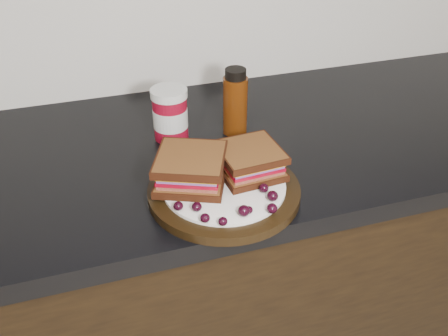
# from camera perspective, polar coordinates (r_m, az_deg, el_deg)

# --- Properties ---
(base_cabinets) EXTENTS (3.96, 0.58, 0.86)m
(base_cabinets) POSITION_cam_1_polar(r_m,az_deg,el_deg) (1.38, -1.55, -14.19)
(base_cabinets) COLOR black
(base_cabinets) RESTS_ON ground_plane
(countertop) EXTENTS (3.98, 0.60, 0.04)m
(countertop) POSITION_cam_1_polar(r_m,az_deg,el_deg) (1.09, -1.91, 1.85)
(countertop) COLOR black
(countertop) RESTS_ON base_cabinets
(plate) EXTENTS (0.28, 0.28, 0.02)m
(plate) POSITION_cam_1_polar(r_m,az_deg,el_deg) (0.92, 0.00, -2.64)
(plate) COLOR black
(plate) RESTS_ON countertop
(sandwich_left) EXTENTS (0.16, 0.16, 0.06)m
(sandwich_left) POSITION_cam_1_polar(r_m,az_deg,el_deg) (0.90, -3.81, -0.09)
(sandwich_left) COLOR brown
(sandwich_left) RESTS_ON plate
(sandwich_right) EXTENTS (0.12, 0.12, 0.05)m
(sandwich_right) POSITION_cam_1_polar(r_m,az_deg,el_deg) (0.93, 2.94, 0.83)
(sandwich_right) COLOR brown
(sandwich_right) RESTS_ON plate
(grape_0) EXTENTS (0.02, 0.02, 0.02)m
(grape_0) POSITION_cam_1_polar(r_m,az_deg,el_deg) (0.85, -5.25, -4.34)
(grape_0) COLOR black
(grape_0) RESTS_ON plate
(grape_1) EXTENTS (0.02, 0.02, 0.02)m
(grape_1) POSITION_cam_1_polar(r_m,az_deg,el_deg) (0.85, -3.13, -4.44)
(grape_1) COLOR black
(grape_1) RESTS_ON plate
(grape_2) EXTENTS (0.02, 0.02, 0.02)m
(grape_2) POSITION_cam_1_polar(r_m,az_deg,el_deg) (0.82, -2.18, -5.73)
(grape_2) COLOR black
(grape_2) RESTS_ON plate
(grape_3) EXTENTS (0.02, 0.02, 0.01)m
(grape_3) POSITION_cam_1_polar(r_m,az_deg,el_deg) (0.82, -0.13, -6.12)
(grape_3) COLOR black
(grape_3) RESTS_ON plate
(grape_4) EXTENTS (0.02, 0.02, 0.02)m
(grape_4) POSITION_cam_1_polar(r_m,az_deg,el_deg) (0.83, 2.29, -4.91)
(grape_4) COLOR black
(grape_4) RESTS_ON plate
(grape_5) EXTENTS (0.01, 0.01, 0.01)m
(grape_5) POSITION_cam_1_polar(r_m,az_deg,el_deg) (0.84, 2.84, -4.81)
(grape_5) COLOR black
(grape_5) RESTS_ON plate
(grape_6) EXTENTS (0.02, 0.02, 0.02)m
(grape_6) POSITION_cam_1_polar(r_m,az_deg,el_deg) (0.84, 5.51, -4.62)
(grape_6) COLOR black
(grape_6) RESTS_ON plate
(grape_7) EXTENTS (0.02, 0.02, 0.02)m
(grape_7) POSITION_cam_1_polar(r_m,az_deg,el_deg) (0.87, 5.57, -3.20)
(grape_7) COLOR black
(grape_7) RESTS_ON plate
(grape_8) EXTENTS (0.02, 0.02, 0.02)m
(grape_8) POSITION_cam_1_polar(r_m,az_deg,el_deg) (0.89, 4.57, -2.29)
(grape_8) COLOR black
(grape_8) RESTS_ON plate
(grape_9) EXTENTS (0.02, 0.02, 0.02)m
(grape_9) POSITION_cam_1_polar(r_m,az_deg,el_deg) (0.90, 3.66, -1.60)
(grape_9) COLOR black
(grape_9) RESTS_ON plate
(grape_10) EXTENTS (0.02, 0.02, 0.02)m
(grape_10) POSITION_cam_1_polar(r_m,az_deg,el_deg) (0.95, 4.13, 0.21)
(grape_10) COLOR black
(grape_10) RESTS_ON plate
(grape_11) EXTENTS (0.02, 0.02, 0.02)m
(grape_11) POSITION_cam_1_polar(r_m,az_deg,el_deg) (0.94, 2.66, -0.02)
(grape_11) COLOR black
(grape_11) RESTS_ON plate
(grape_12) EXTENTS (0.02, 0.02, 0.02)m
(grape_12) POSITION_cam_1_polar(r_m,az_deg,el_deg) (0.96, 1.74, 0.80)
(grape_12) COLOR black
(grape_12) RESTS_ON plate
(grape_13) EXTENTS (0.02, 0.02, 0.02)m
(grape_13) POSITION_cam_1_polar(r_m,az_deg,el_deg) (0.93, -5.04, -0.67)
(grape_13) COLOR black
(grape_13) RESTS_ON plate
(grape_14) EXTENTS (0.02, 0.02, 0.02)m
(grape_14) POSITION_cam_1_polar(r_m,az_deg,el_deg) (0.90, -5.37, -1.96)
(grape_14) COLOR black
(grape_14) RESTS_ON plate
(grape_15) EXTENTS (0.02, 0.02, 0.02)m
(grape_15) POSITION_cam_1_polar(r_m,az_deg,el_deg) (0.89, -3.63, -2.13)
(grape_15) COLOR black
(grape_15) RESTS_ON plate
(grape_16) EXTENTS (0.02, 0.02, 0.02)m
(grape_16) POSITION_cam_1_polar(r_m,az_deg,el_deg) (0.93, -3.83, -0.58)
(grape_16) COLOR black
(grape_16) RESTS_ON plate
(grape_17) EXTENTS (0.02, 0.02, 0.02)m
(grape_17) POSITION_cam_1_polar(r_m,az_deg,el_deg) (0.91, -4.24, -1.59)
(grape_17) COLOR black
(grape_17) RESTS_ON plate
(grape_18) EXTENTS (0.02, 0.02, 0.02)m
(grape_18) POSITION_cam_1_polar(r_m,az_deg,el_deg) (0.89, -6.01, -2.25)
(grape_18) COLOR black
(grape_18) RESTS_ON plate
(condiment_jar) EXTENTS (0.10, 0.10, 0.11)m
(condiment_jar) POSITION_cam_1_polar(r_m,az_deg,el_deg) (1.08, -6.17, 6.17)
(condiment_jar) COLOR maroon
(condiment_jar) RESTS_ON countertop
(oil_bottle) EXTENTS (0.07, 0.07, 0.15)m
(oil_bottle) POSITION_cam_1_polar(r_m,az_deg,el_deg) (1.09, 1.29, 7.60)
(oil_bottle) COLOR #4B2007
(oil_bottle) RESTS_ON countertop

